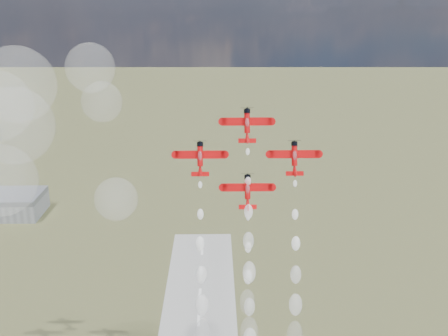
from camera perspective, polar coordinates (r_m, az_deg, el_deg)
name	(u,v)px	position (r m, az deg, el deg)	size (l,w,h in m)	color
plane_lead	(247,125)	(135.31, 2.53, 4.72)	(12.72, 5.52, 8.76)	red
plane_left	(200,158)	(134.40, -2.62, 1.10)	(12.72, 5.52, 8.76)	red
plane_right	(294,157)	(135.89, 7.67, 1.14)	(12.72, 5.52, 8.76)	red
plane_slot	(248,191)	(134.43, 2.58, -2.49)	(12.72, 5.52, 8.76)	red
smoke_trail_lead	(248,320)	(138.86, 2.67, -16.16)	(5.14, 20.73, 53.61)	white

